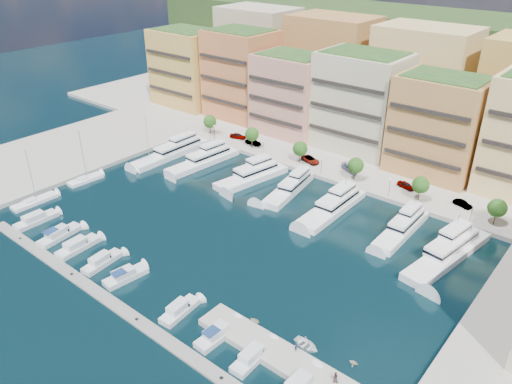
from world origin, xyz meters
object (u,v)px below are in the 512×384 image
yacht_1 (205,160)px  cruiser_1 (59,235)px  yacht_5 (403,227)px  tender_3 (354,362)px  cruiser_7 (218,335)px  car_4 (406,185)px  car_0 (238,136)px  lamppost_0 (214,130)px  cruiser_6 (180,311)px  yacht_6 (450,251)px  sailboat_1 (85,180)px  car_5 (462,204)px  cruiser_4 (125,276)px  car_3 (350,168)px  yacht_3 (291,187)px  tender_1 (255,320)px  tree_1 (252,134)px  tree_4 (421,185)px  tree_0 (210,122)px  lamppost_1 (264,145)px  tree_3 (356,165)px  lamppost_4 (472,210)px  person_0 (296,346)px  person_1 (335,377)px  tree_2 (300,149)px  lamppost_3 (390,185)px  car_2 (311,160)px  cruiser_3 (102,262)px  car_1 (253,142)px  yacht_0 (174,151)px  cruiser_2 (78,247)px  tree_5 (497,208)px  yacht_4 (334,206)px  yacht_2 (254,175)px  sailboat_2 (148,162)px  sailboat_0 (34,202)px  lamppost_2 (322,163)px  cruiser_8 (253,357)px  cruiser_0 (36,220)px

yacht_1 → cruiser_1: 43.71m
yacht_5 → tender_3: yacht_5 is taller
cruiser_7 → car_4: car_4 is taller
car_0 → lamppost_0: bearing=116.3°
cruiser_6 → tender_3: size_ratio=5.59×
yacht_6 → sailboat_1: 83.45m
car_4 → car_5: bearing=-76.7°
cruiser_4 → car_3: size_ratio=1.54×
yacht_3 → car_4: size_ratio=4.37×
yacht_6 → tender_1: 40.19m
tree_1 → tree_4: bearing=0.0°
tree_0 → lamppost_1: size_ratio=1.35×
tree_3 → lamppost_4: 28.11m
person_0 → cruiser_6: bearing=54.5°
lamppost_0 → cruiser_6: lamppost_0 is taller
lamppost_0 → person_1: size_ratio=2.37×
tree_2 → yacht_1: 24.75m
cruiser_1 → person_0: 54.21m
tree_2 → car_3: 13.45m
lamppost_3 → car_2: (-23.84, 4.09, -2.07)m
cruiser_1 → cruiser_3: size_ratio=1.13×
tree_4 → car_1: bearing=178.3°
yacht_0 → cruiser_4: size_ratio=3.11×
cruiser_1 → cruiser_2: (6.36, 0.03, -0.02)m
yacht_3 → car_4: (20.69, 16.74, 0.54)m
tree_5 → tender_1: bearing=-110.6°
yacht_4 → yacht_2: bearing=178.1°
yacht_4 → sailboat_1: size_ratio=1.62×
lamppost_3 → tender_1: lamppost_3 is taller
person_0 → car_0: bearing=-1.3°
yacht_0 → sailboat_2: bearing=-99.7°
lamppost_0 → tender_3: lamppost_0 is taller
tree_1 → sailboat_0: 57.07m
tree_0 → tree_2: size_ratio=1.00×
lamppost_1 → yacht_6: yacht_6 is taller
yacht_4 → tender_1: (9.29, -37.80, -0.63)m
yacht_1 → car_3: yacht_1 is taller
lamppost_2 → yacht_6: yacht_6 is taller
cruiser_8 → sailboat_2: size_ratio=0.60×
tender_1 → person_0: bearing=-102.8°
tree_1 → car_0: size_ratio=1.21×
cruiser_2 → car_2: size_ratio=1.63×
tree_0 → tender_3: (76.37, -49.77, -4.39)m
cruiser_0 → cruiser_7: 51.96m
sailboat_2 → tree_0: bearing=91.1°
person_0 → car_4: bearing=-38.8°
car_5 → sailboat_2: bearing=126.2°
lamppost_4 → car_2: (-41.84, 4.09, -2.07)m
yacht_1 → yacht_5: same height
car_5 → tree_3: bearing=113.3°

